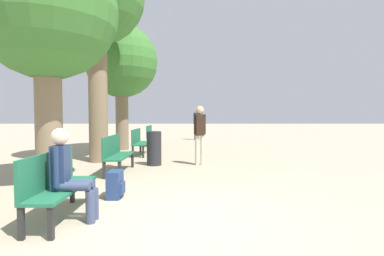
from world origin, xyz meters
The scene contains 13 objects.
ground_plane centered at (0.00, 0.00, 0.00)m, with size 80.00×80.00×0.00m, color tan.
bench_row_0 centered at (-1.69, 0.02, 0.51)m, with size 0.42×1.52×0.90m.
bench_row_1 centered at (-1.69, 3.19, 0.51)m, with size 0.42×1.52×0.90m.
bench_row_2 centered at (-1.69, 6.36, 0.51)m, with size 0.42×1.52×0.90m.
bench_row_3 centered at (-1.69, 9.53, 0.51)m, with size 0.42×1.52×0.90m.
tree_row_0 centered at (-2.62, 1.79, 3.36)m, with size 2.69×2.69×4.77m.
tree_row_1 centered at (-2.62, 4.86, 4.73)m, with size 2.79×2.79×6.28m.
tree_row_2 centered at (-2.62, 7.86, 3.44)m, with size 2.84×2.84×4.92m.
person_seated centered at (-1.47, -0.10, 0.65)m, with size 0.58×0.33×1.23m.
backpack centered at (-1.14, 1.01, 0.23)m, with size 0.25×0.38×0.46m.
pedestrian_near centered at (0.41, 12.34, 0.99)m, with size 0.35×0.25×1.73m.
pedestrian_mid centered at (0.37, 4.27, 0.94)m, with size 0.33×0.22×1.64m.
trash_bin centered at (-0.90, 4.25, 0.47)m, with size 0.40×0.40×0.94m.
Camera 1 is at (0.16, -4.00, 1.42)m, focal length 28.00 mm.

